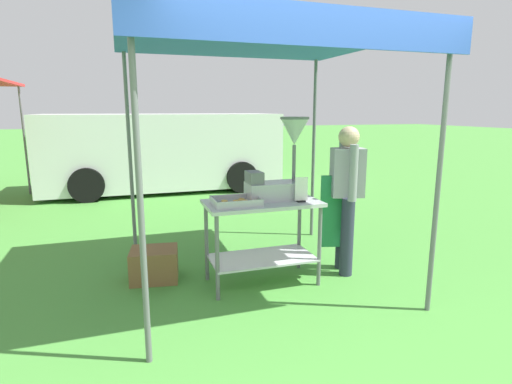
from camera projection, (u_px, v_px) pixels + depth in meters
name	position (u px, v px, depth m)	size (l,w,h in m)	color
ground_plane	(195.00, 192.00, 9.00)	(70.00, 70.00, 0.00)	#478E38
stall_canopy	(259.00, 45.00, 3.91)	(2.65, 2.59, 2.48)	slate
donut_cart	(262.00, 224.00, 4.16)	(1.16, 0.60, 0.87)	#B7B7BC
donut_tray	(237.00, 202.00, 3.98)	(0.45, 0.34, 0.07)	#B7B7BC
donut_fryer	(281.00, 165.00, 4.16)	(0.65, 0.29, 0.84)	#B7B7BC
menu_sign	(301.00, 191.00, 4.07)	(0.13, 0.05, 0.25)	black
vendor	(346.00, 192.00, 4.41)	(0.47, 0.53, 1.61)	#2D3347
supply_crate	(154.00, 264.00, 4.32)	(0.54, 0.47, 0.34)	brown
van_white	(162.00, 151.00, 9.20)	(5.08, 2.13, 1.69)	white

